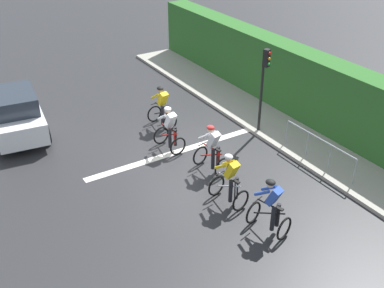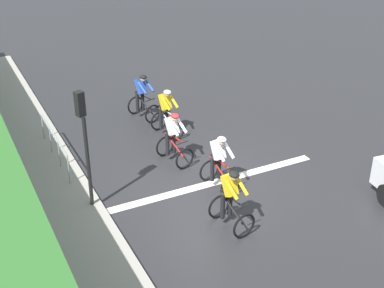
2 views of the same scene
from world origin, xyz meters
TOP-DOWN VIEW (x-y plane):
  - ground_plane at (0.00, 0.00)m, footprint 80.00×80.00m
  - sidewalk_kerb at (-4.54, 2.00)m, footprint 2.80×23.91m
  - stone_wall_low at (-5.44, 2.00)m, footprint 0.44×23.91m
  - hedge_wall at (-5.74, 2.00)m, footprint 1.10×23.91m
  - road_marking_stop_line at (0.00, -0.03)m, footprint 7.00×0.30m
  - cyclist_lead at (-0.01, 5.02)m, footprint 0.95×1.22m
  - cyclist_second at (0.19, 3.39)m, footprint 0.86×1.18m
  - cyclist_mid at (-0.37, 1.63)m, footprint 0.88×1.19m
  - cyclist_fourth at (0.14, -0.32)m, footprint 0.81×1.16m
  - cyclist_trailing at (-0.50, -2.04)m, footprint 0.83×1.17m
  - car_white at (4.44, -4.43)m, footprint 2.24×4.27m
  - traffic_light_near_crossing at (-3.41, 0.39)m, footprint 0.25×0.31m
  - pedestrian_railing_kerbside at (-3.64, 3.20)m, footprint 0.07×3.15m

SIDE VIEW (x-z plane):
  - ground_plane at x=0.00m, z-range 0.00..0.00m
  - road_marking_stop_line at x=0.00m, z-range 0.00..0.01m
  - sidewalk_kerb at x=-4.54m, z-range 0.00..0.12m
  - stone_wall_low at x=-5.44m, z-range 0.00..0.44m
  - pedestrian_railing_kerbside at x=-3.64m, z-range 0.26..1.29m
  - cyclist_lead at x=-0.01m, z-range -0.03..1.63m
  - cyclist_second at x=0.19m, z-range -0.03..1.63m
  - cyclist_mid at x=-0.37m, z-range -0.03..1.63m
  - cyclist_fourth at x=0.14m, z-range -0.03..1.63m
  - cyclist_trailing at x=-0.50m, z-range -0.03..1.63m
  - car_white at x=4.44m, z-range -0.01..1.75m
  - hedge_wall at x=-5.74m, z-range 0.00..2.73m
  - traffic_light_near_crossing at x=-3.41m, z-range 0.55..3.89m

